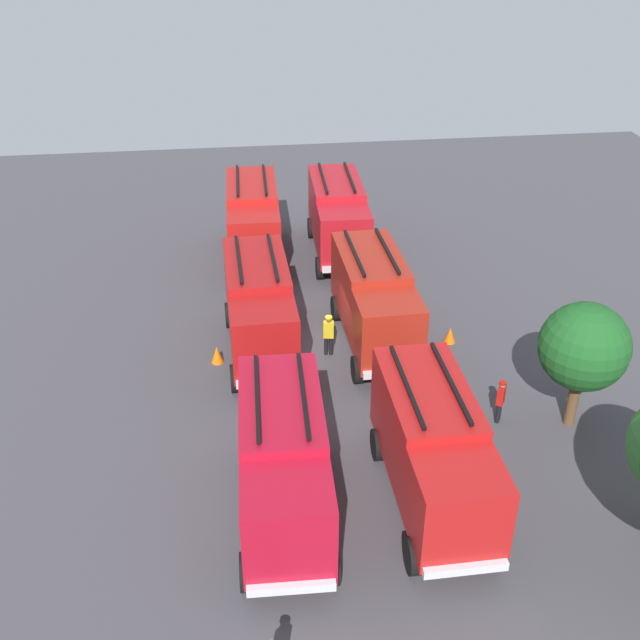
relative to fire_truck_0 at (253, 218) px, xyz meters
The scene contains 12 objects.
ground_plane 9.72m from the fire_truck_0, 13.74° to the left, with size 55.60×55.60×0.00m, color #423F44.
fire_truck_0 is the anchor object (origin of this frame).
fire_truck_1 9.07m from the fire_truck_0, ahead, with size 7.25×2.87×3.88m.
fire_truck_2 18.54m from the fire_truck_0, ahead, with size 7.28×2.95×3.88m.
fire_truck_3 4.34m from the fire_truck_0, 87.60° to the left, with size 7.27×2.94×3.88m.
fire_truck_4 10.13m from the fire_truck_0, 26.57° to the left, with size 7.25×2.89×3.88m.
fire_truck_5 19.05m from the fire_truck_0, 13.83° to the left, with size 7.22×2.81×3.88m.
firefighter_0 10.06m from the fire_truck_0, 14.75° to the left, with size 0.30×0.45×1.81m.
firefighter_2 16.93m from the fire_truck_0, 28.53° to the left, with size 0.48×0.42×1.71m.
tree_0 18.62m from the fire_truck_0, 34.72° to the left, with size 3.12×3.12×4.84m.
traffic_cone_0 10.04m from the fire_truck_0, 11.81° to the right, with size 0.51×0.51×0.72m, color #F2600C.
traffic_cone_1 12.31m from the fire_truck_0, 39.72° to the left, with size 0.50×0.50×0.71m, color #F2600C.
Camera 1 is at (26.61, -3.38, 17.23)m, focal length 42.62 mm.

